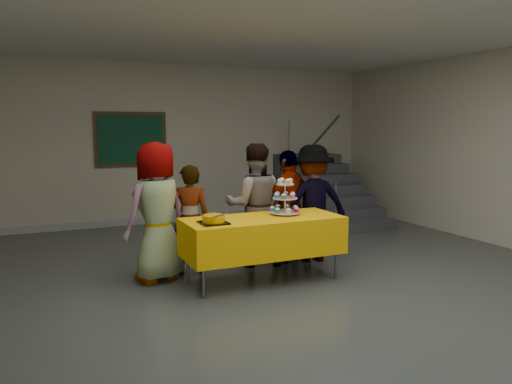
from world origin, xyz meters
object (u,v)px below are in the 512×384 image
Objects in this scene: schoolchild_a at (157,212)px; noticeboard at (131,139)px; schoolchild_e at (313,203)px; bake_table at (263,235)px; schoolchild_d at (289,206)px; cupcake_stand at (285,200)px; bear_cake at (214,218)px; schoolchild_b at (190,219)px; staircase at (321,194)px; schoolchild_c at (254,205)px.

schoolchild_a is 3.62m from noticeboard.
noticeboard is (-1.78, 3.51, 0.80)m from schoolchild_e.
bake_table is 0.99m from schoolchild_d.
bear_cake is (-0.99, -0.19, -0.12)m from cupcake_stand.
bake_table is at bearing 153.39° from schoolchild_b.
bake_table is 5.25× the size of bear_cake.
schoolchild_d is at bearing 29.70° from bear_cake.
staircase is at bearing -115.90° from schoolchild_e.
schoolchild_e is at bearing 137.23° from schoolchild_d.
noticeboard reaches higher than bear_cake.
cupcake_stand is at bearing -127.97° from staircase.
bake_table is 1.29m from schoolchild_a.
bake_table is at bearing 9.38° from bear_cake.
schoolchild_d is (0.71, 0.67, 0.21)m from bake_table.
schoolchild_e is at bearing -123.76° from staircase.
noticeboard is (-3.57, 0.84, 1.11)m from staircase.
noticeboard is at bearing -119.03° from schoolchild_a.
schoolchild_c is (0.90, 0.04, 0.12)m from schoolchild_b.
bake_table is 1.45× the size of noticeboard.
staircase reaches higher than bear_cake.
noticeboard reaches higher than schoolchild_c.
schoolchild_a is 1.34m from schoolchild_c.
noticeboard reaches higher than schoolchild_d.
schoolchild_c is at bearing -1.35° from schoolchild_e.
schoolchild_e is (2.14, 0.01, -0.03)m from schoolchild_a.
schoolchild_b is at bearing 150.59° from cupcake_stand.
schoolchild_b is 0.85× the size of schoolchild_c.
cupcake_stand is at bearing 43.48° from schoolchild_e.
schoolchild_e is (0.81, -0.13, -0.01)m from schoolchild_c.
bear_cake is 0.22× the size of schoolchild_e.
bear_cake is 1.57m from schoolchild_d.
schoolchild_d reaches higher than bake_table.
staircase reaches higher than bake_table.
bear_cake is 0.28× the size of noticeboard.
bear_cake is 1.80m from schoolchild_e.
noticeboard is (-0.77, 4.07, 1.04)m from bake_table.
bear_cake is at bearing -170.62° from bake_table.
cupcake_stand is 0.19× the size of staircase.
schoolchild_b is (0.43, 0.11, -0.14)m from schoolchild_a.
schoolchild_c is at bearing -28.12° from schoolchild_d.
staircase is at bearing -126.74° from schoolchild_b.
bear_cake is at bearing 110.05° from schoolchild_b.
schoolchild_a is 1.28× the size of noticeboard.
schoolchild_e reaches higher than cupcake_stand.
staircase is at bearing -153.75° from schoolchild_d.
schoolchild_c is 0.67× the size of staircase.
bear_cake is at bearing 102.49° from schoolchild_a.
noticeboard is (0.36, 3.52, 0.77)m from schoolchild_a.
schoolchild_c reaches higher than schoolchild_e.
cupcake_stand is 1.01m from bear_cake.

